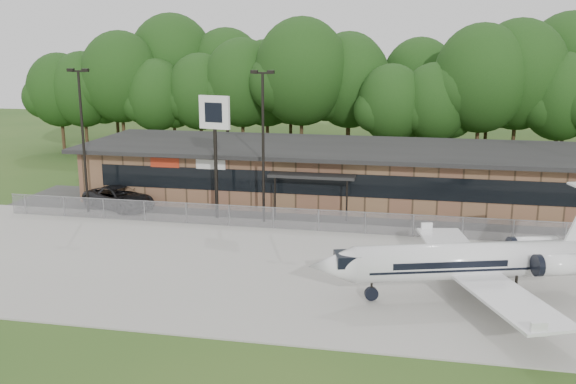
% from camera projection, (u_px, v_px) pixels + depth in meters
% --- Properties ---
extents(ground, '(160.00, 160.00, 0.00)m').
position_uv_depth(ground, '(288.00, 335.00, 27.01)').
color(ground, '#284B1B').
rests_on(ground, ground).
extents(apron, '(64.00, 18.00, 0.08)m').
position_uv_depth(apron, '(317.00, 270.00, 34.63)').
color(apron, '#9E9B93').
rests_on(apron, ground).
extents(parking_lot, '(50.00, 9.00, 0.06)m').
position_uv_depth(parking_lot, '(342.00, 214.00, 45.60)').
color(parking_lot, '#383835').
rests_on(parking_lot, ground).
extents(terminal, '(41.00, 11.65, 4.30)m').
position_uv_depth(terminal, '(349.00, 173.00, 49.34)').
color(terminal, brown).
rests_on(terminal, ground).
extents(fence, '(46.00, 0.04, 1.52)m').
position_uv_depth(fence, '(334.00, 221.00, 41.14)').
color(fence, gray).
rests_on(fence, ground).
extents(treeline, '(72.00, 12.00, 15.00)m').
position_uv_depth(treeline, '(369.00, 87.00, 65.34)').
color(treeline, '#153410').
rests_on(treeline, ground).
extents(light_pole_left, '(1.55, 0.30, 10.23)m').
position_uv_depth(light_pole_left, '(82.00, 130.00, 44.82)').
color(light_pole_left, black).
rests_on(light_pole_left, ground).
extents(light_pole_mid, '(1.55, 0.30, 10.23)m').
position_uv_depth(light_pole_mid, '(263.00, 136.00, 42.33)').
color(light_pole_mid, black).
rests_on(light_pole_mid, ground).
extents(business_jet, '(15.37, 13.78, 5.22)m').
position_uv_depth(business_jet, '(478.00, 262.00, 30.43)').
color(business_jet, white).
rests_on(business_jet, ground).
extents(suv, '(6.47, 4.96, 1.63)m').
position_uv_depth(suv, '(119.00, 198.00, 47.15)').
color(suv, '#272729').
rests_on(suv, ground).
extents(pole_sign, '(2.23, 0.72, 8.52)m').
position_uv_depth(pole_sign, '(215.00, 126.00, 43.14)').
color(pole_sign, black).
rests_on(pole_sign, ground).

